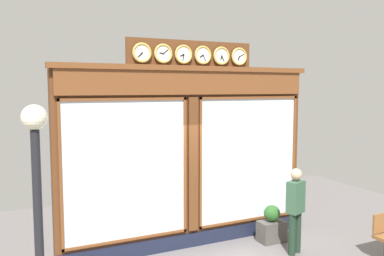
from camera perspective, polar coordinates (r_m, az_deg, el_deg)
The scene contains 5 objects.
shop_facade at distance 8.21m, azimuth -0.38°, elevation -3.88°, with size 5.44×0.42×4.16m.
pedestrian at distance 8.20m, azimuth 14.43°, elevation -10.78°, with size 0.41×0.33×1.69m.
street_lamp at distance 4.81m, azimuth -21.06°, elevation -8.75°, with size 0.28×0.28×3.05m.
planter_box at distance 8.92m, azimuth 11.21°, elevation -14.16°, with size 0.56×0.36×0.44m, color #4C4742.
planter_shrub at distance 8.80m, azimuth 11.26°, elevation -11.76°, with size 0.34×0.34×0.34m, color #285623.
Camera 1 is at (3.43, 7.21, 3.23)m, focal length 37.69 mm.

